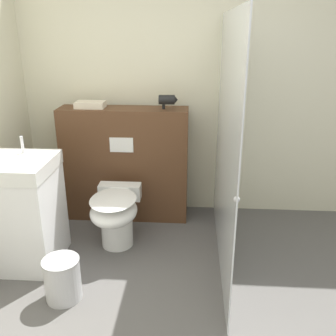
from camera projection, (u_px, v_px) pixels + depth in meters
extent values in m
cube|color=beige|center=(168.00, 91.00, 3.67)|extent=(8.00, 0.06, 2.50)
cube|color=#51331E|center=(125.00, 164.00, 3.71)|extent=(1.23, 0.30, 1.12)
cube|color=white|center=(121.00, 145.00, 3.47)|extent=(0.22, 0.01, 0.14)
cube|color=silver|center=(225.00, 146.00, 2.87)|extent=(0.01, 1.80, 1.95)
sphere|color=#B2B2B7|center=(237.00, 199.00, 2.07)|extent=(0.04, 0.04, 0.04)
cylinder|color=white|center=(117.00, 227.00, 3.31)|extent=(0.28, 0.28, 0.35)
ellipsoid|color=white|center=(114.00, 211.00, 3.16)|extent=(0.40, 0.50, 0.20)
ellipsoid|color=white|center=(113.00, 199.00, 3.12)|extent=(0.39, 0.49, 0.02)
cube|color=white|center=(120.00, 191.00, 3.41)|extent=(0.38, 0.13, 0.14)
cube|color=white|center=(24.00, 218.00, 3.01)|extent=(0.53, 0.54, 0.78)
cube|color=white|center=(16.00, 166.00, 2.85)|extent=(0.54, 0.55, 0.11)
cylinder|color=silver|center=(22.00, 145.00, 2.94)|extent=(0.02, 0.02, 0.14)
cylinder|color=black|center=(167.00, 100.00, 3.44)|extent=(0.15, 0.09, 0.09)
cone|color=black|center=(176.00, 100.00, 3.43)|extent=(0.03, 0.07, 0.07)
cylinder|color=black|center=(164.00, 105.00, 3.45)|extent=(0.03, 0.03, 0.08)
cube|color=beige|center=(90.00, 105.00, 3.51)|extent=(0.27, 0.17, 0.06)
cylinder|color=silver|center=(63.00, 280.00, 2.65)|extent=(0.25, 0.25, 0.31)
cylinder|color=silver|center=(60.00, 261.00, 2.59)|extent=(0.26, 0.26, 0.01)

